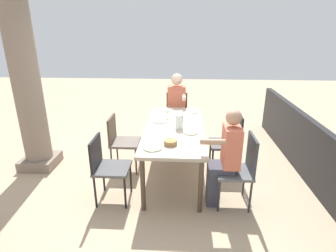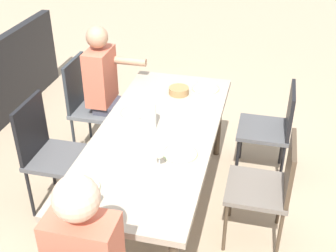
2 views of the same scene
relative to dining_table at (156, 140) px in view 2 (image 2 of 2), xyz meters
The scene contains 22 objects.
ground_plane 0.70m from the dining_table, ahead, with size 16.00×16.00×0.00m, color tan.
dining_table is the anchor object (origin of this frame).
chair_west_north 1.14m from the dining_table, 130.96° to the left, with size 0.44×0.44×0.88m.
chair_west_south 1.14m from the dining_table, 130.70° to the right, with size 0.44×0.44×0.95m.
chair_mid_north 0.87m from the dining_table, 83.69° to the left, with size 0.44×0.44×0.88m.
chair_mid_south 0.87m from the dining_table, 83.74° to the right, with size 0.44×0.44×0.95m.
diner_woman_green 0.99m from the dining_table, 138.65° to the right, with size 0.35×0.49×1.28m.
plate_0 0.81m from the dining_table, 162.59° to the left, with size 0.23×0.23×0.02m.
fork_0 0.95m from the dining_table, 165.29° to the left, with size 0.02×0.17×0.01m, color silver.
spoon_0 0.67m from the dining_table, 158.71° to the left, with size 0.02×0.17×0.01m, color silver.
plate_1 0.33m from the dining_table, 133.32° to the right, with size 0.22×0.22×0.02m.
fork_1 0.45m from the dining_table, 147.70° to the right, with size 0.02×0.17×0.01m, color silver.
spoon_1 0.26m from the dining_table, 106.94° to the right, with size 0.02×0.17×0.01m, color silver.
plate_2 0.34m from the dining_table, 43.73° to the left, with size 0.24×0.24×0.02m.
wine_glass_2 0.46m from the dining_table, 17.91° to the left, with size 0.07×0.07×0.15m.
fork_2 0.26m from the dining_table, 68.28° to the left, with size 0.02×0.17×0.01m, color silver.
spoon_2 0.46m from the dining_table, 30.58° to the left, with size 0.02×0.17×0.01m, color silver.
plate_3 0.78m from the dining_table, 19.65° to the right, with size 0.21×0.21×0.02m.
fork_3 0.64m from the dining_table, 24.17° to the right, with size 0.02×0.17×0.01m, color silver.
spoon_3 0.93m from the dining_table, 16.52° to the right, with size 0.02×0.17×0.01m, color silver.
water_pitcher 0.18m from the dining_table, 127.56° to the right, with size 0.11×0.11×0.21m.
bread_basket 0.65m from the dining_table, behind, with size 0.17×0.17×0.06m, color #9E7547.
Camera 2 is at (2.62, 0.73, 2.48)m, focal length 46.82 mm.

